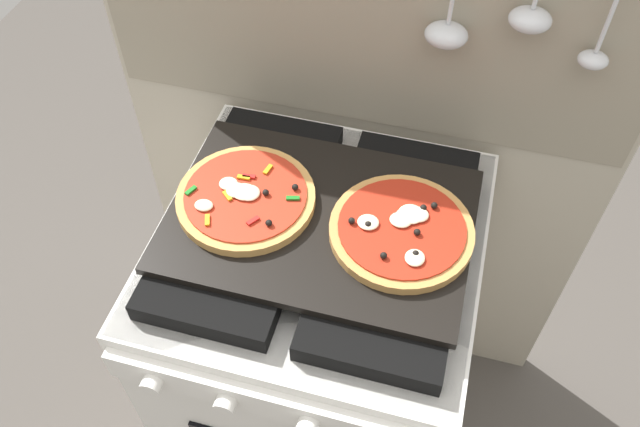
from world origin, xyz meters
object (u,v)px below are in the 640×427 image
object	(u,v)px
stove	(320,344)
pizza_left	(245,198)
baking_tray	(320,220)
pizza_right	(401,230)

from	to	relation	value
stove	pizza_left	bearing A→B (deg)	-179.91
stove	baking_tray	xyz separation A→B (m)	(0.00, 0.00, 0.46)
stove	pizza_left	size ratio (longest dim) A/B	3.57
baking_tray	stove	bearing A→B (deg)	-90.00
stove	baking_tray	distance (m)	0.46
stove	baking_tray	bearing A→B (deg)	90.00
pizza_left	pizza_right	bearing A→B (deg)	0.45
stove	pizza_right	distance (m)	0.50
baking_tray	pizza_right	bearing A→B (deg)	0.16
stove	baking_tray	world-z (taller)	baking_tray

